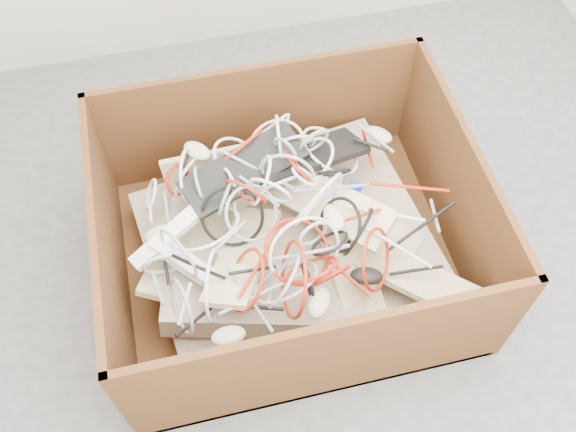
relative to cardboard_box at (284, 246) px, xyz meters
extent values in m
plane|color=#49494B|center=(0.28, -0.16, -0.14)|extent=(3.00, 3.00, 0.00)
cube|color=#412510|center=(0.02, 0.00, -0.12)|extent=(1.27, 1.06, 0.03)
cube|color=#412510|center=(0.02, 0.52, 0.14)|extent=(1.27, 0.02, 0.55)
cube|color=#412510|center=(0.02, -0.52, 0.14)|extent=(1.27, 0.03, 0.55)
cube|color=#412510|center=(0.64, 0.00, 0.14)|extent=(0.03, 1.01, 0.55)
cube|color=#412510|center=(-0.61, 0.00, 0.14)|extent=(0.02, 1.01, 0.55)
cube|color=tan|center=(0.02, 0.02, -0.05)|extent=(1.12, 0.97, 0.21)
cube|color=tan|center=(-0.09, -0.05, 0.03)|extent=(0.80, 0.72, 0.22)
cube|color=beige|center=(-0.24, 0.19, 0.06)|extent=(0.47, 0.29, 0.16)
cube|color=beige|center=(0.30, 0.01, 0.05)|extent=(0.43, 0.43, 0.12)
cube|color=beige|center=(0.20, -0.14, 0.07)|extent=(0.17, 0.45, 0.14)
cube|color=beige|center=(-0.31, -0.16, 0.07)|extent=(0.46, 0.33, 0.14)
cube|color=beige|center=(0.41, -0.30, 0.10)|extent=(0.41, 0.44, 0.14)
cube|color=beige|center=(-0.16, 0.27, 0.18)|extent=(0.46, 0.08, 0.20)
cube|color=beige|center=(-0.17, -0.11, 0.18)|extent=(0.34, 0.46, 0.15)
cube|color=beige|center=(0.17, 0.00, 0.21)|extent=(0.41, 0.44, 0.12)
cube|color=black|center=(0.14, 0.21, 0.24)|extent=(0.47, 0.29, 0.15)
cube|color=black|center=(-0.10, 0.16, 0.29)|extent=(0.47, 0.31, 0.08)
ellipsoid|color=beige|center=(-0.43, 0.04, 0.18)|extent=(0.12, 0.09, 0.04)
ellipsoid|color=beige|center=(0.43, 0.28, 0.20)|extent=(0.12, 0.12, 0.04)
ellipsoid|color=beige|center=(-0.27, -0.37, 0.16)|extent=(0.11, 0.07, 0.04)
ellipsoid|color=beige|center=(0.14, -0.10, 0.29)|extent=(0.07, 0.11, 0.04)
ellipsoid|color=beige|center=(-0.25, 0.29, 0.28)|extent=(0.12, 0.13, 0.04)
ellipsoid|color=black|center=(0.22, -0.27, 0.16)|extent=(0.12, 0.09, 0.04)
ellipsoid|color=beige|center=(0.02, -0.37, 0.25)|extent=(0.11, 0.13, 0.04)
cube|color=white|center=(-0.40, -0.01, 0.22)|extent=(0.27, 0.18, 0.12)
cube|color=white|center=(-0.35, -0.11, 0.19)|extent=(0.26, 0.25, 0.10)
cube|color=#0D19D1|center=(0.27, 0.04, 0.22)|extent=(0.06, 0.06, 0.03)
torus|color=black|center=(-0.18, 0.00, 0.26)|extent=(0.28, 0.20, 0.22)
torus|color=black|center=(-0.32, -0.13, 0.19)|extent=(0.24, 0.22, 0.21)
torus|color=#A41E0B|center=(-0.04, -0.29, 0.28)|extent=(0.10, 0.29, 0.28)
torus|color=silver|center=(-0.42, -0.09, 0.19)|extent=(0.20, 0.05, 0.20)
torus|color=silver|center=(0.07, -0.13, 0.27)|extent=(0.15, 0.06, 0.16)
torus|color=#949499|center=(-0.02, 0.02, 0.37)|extent=(0.18, 0.10, 0.16)
torus|color=#949499|center=(-0.37, -0.10, 0.26)|extent=(0.14, 0.23, 0.26)
torus|color=silver|center=(-0.44, 0.21, 0.18)|extent=(0.09, 0.15, 0.13)
torus|color=#A41E0B|center=(-0.12, 0.03, 0.34)|extent=(0.15, 0.14, 0.15)
torus|color=#A41E0B|center=(0.03, -0.27, 0.29)|extent=(0.22, 0.15, 0.18)
torus|color=silver|center=(0.08, 0.04, 0.35)|extent=(0.11, 0.11, 0.09)
torus|color=silver|center=(-0.30, 0.20, 0.26)|extent=(0.08, 0.25, 0.26)
torus|color=black|center=(0.22, -0.14, 0.24)|extent=(0.17, 0.19, 0.18)
torus|color=silver|center=(0.11, 0.15, 0.27)|extent=(0.20, 0.26, 0.20)
torus|color=#A41E0B|center=(-0.33, 0.23, 0.22)|extent=(0.10, 0.14, 0.15)
torus|color=silver|center=(-0.11, 0.25, 0.25)|extent=(0.21, 0.24, 0.14)
torus|color=silver|center=(0.03, 0.26, 0.25)|extent=(0.30, 0.31, 0.14)
torus|color=#949499|center=(0.16, 0.21, 0.31)|extent=(0.16, 0.06, 0.17)
torus|color=silver|center=(-0.04, 0.00, 0.36)|extent=(0.17, 0.15, 0.21)
torus|color=silver|center=(-0.28, -0.02, 0.25)|extent=(0.33, 0.29, 0.18)
torus|color=#949499|center=(-0.12, -0.03, 0.30)|extent=(0.26, 0.22, 0.18)
torus|color=#A41E0B|center=(0.07, 0.10, 0.33)|extent=(0.12, 0.17, 0.15)
torus|color=black|center=(0.15, -0.14, 0.30)|extent=(0.15, 0.25, 0.22)
torus|color=#A41E0B|center=(0.25, -0.26, 0.23)|extent=(0.20, 0.19, 0.24)
torus|color=black|center=(0.01, -0.29, 0.24)|extent=(0.03, 0.19, 0.19)
torus|color=#A41E0B|center=(-0.18, -0.23, 0.24)|extent=(0.18, 0.30, 0.26)
torus|color=#949499|center=(0.05, 0.18, 0.33)|extent=(0.10, 0.13, 0.16)
torus|color=silver|center=(0.04, 0.25, 0.30)|extent=(0.05, 0.25, 0.26)
torus|color=#A41E0B|center=(0.00, -0.19, 0.27)|extent=(0.28, 0.26, 0.15)
torus|color=silver|center=(0.10, -0.05, 0.33)|extent=(0.26, 0.19, 0.27)
torus|color=silver|center=(-0.30, 0.23, 0.21)|extent=(0.15, 0.18, 0.22)
torus|color=#949499|center=(-0.19, 0.05, 0.30)|extent=(0.08, 0.17, 0.17)
torus|color=#A41E0B|center=(0.08, -0.29, 0.26)|extent=(0.17, 0.09, 0.17)
torus|color=silver|center=(-0.28, -0.21, 0.21)|extent=(0.11, 0.33, 0.34)
torus|color=#949499|center=(-0.07, -0.29, 0.30)|extent=(0.17, 0.25, 0.27)
torus|color=silver|center=(0.10, 0.24, 0.27)|extent=(0.18, 0.06, 0.18)
torus|color=silver|center=(0.23, 0.23, 0.22)|extent=(0.30, 0.34, 0.18)
torus|color=black|center=(0.10, -0.19, 0.29)|extent=(0.18, 0.15, 0.13)
torus|color=black|center=(0.19, 0.06, 0.32)|extent=(0.14, 0.09, 0.12)
torus|color=#949499|center=(-0.39, -0.27, 0.21)|extent=(0.08, 0.25, 0.25)
torus|color=#949499|center=(-0.21, -0.08, 0.24)|extent=(0.21, 0.19, 0.25)
torus|color=#949499|center=(-0.06, -0.28, 0.26)|extent=(0.30, 0.26, 0.19)
torus|color=#949499|center=(0.03, 0.09, 0.32)|extent=(0.18, 0.10, 0.20)
torus|color=black|center=(-0.28, 0.26, 0.21)|extent=(0.09, 0.20, 0.21)
torus|color=silver|center=(-0.16, 0.12, 0.27)|extent=(0.04, 0.16, 0.16)
torus|color=#A41E0B|center=(-0.11, 0.29, 0.25)|extent=(0.29, 0.26, 0.21)
torus|color=silver|center=(0.02, -0.21, 0.30)|extent=(0.35, 0.18, 0.31)
torus|color=silver|center=(-0.06, 0.07, 0.33)|extent=(0.10, 0.24, 0.24)
torus|color=#949499|center=(-0.26, 0.14, 0.28)|extent=(0.04, 0.13, 0.13)
cylinder|color=black|center=(-0.15, -0.21, 0.26)|extent=(0.15, 0.02, 0.05)
cylinder|color=black|center=(-0.20, -0.30, 0.20)|extent=(0.25, 0.10, 0.02)
cylinder|color=#A41E0B|center=(0.39, 0.26, 0.15)|extent=(0.04, 0.20, 0.04)
cylinder|color=#949499|center=(-0.14, -0.29, 0.24)|extent=(0.28, 0.07, 0.06)
cylinder|color=black|center=(-0.35, -0.31, 0.19)|extent=(0.14, 0.11, 0.06)
cylinder|color=#A41E0B|center=(0.44, -0.01, 0.24)|extent=(0.27, 0.09, 0.05)
cylinder|color=#949499|center=(0.41, 0.26, 0.21)|extent=(0.10, 0.18, 0.02)
cylinder|color=silver|center=(0.33, -0.10, 0.25)|extent=(0.24, 0.12, 0.02)
cylinder|color=silver|center=(-0.38, -0.25, 0.20)|extent=(0.07, 0.13, 0.05)
cylinder|color=#949499|center=(-0.46, -0.17, 0.19)|extent=(0.03, 0.13, 0.02)
cylinder|color=#949499|center=(0.03, -0.22, 0.30)|extent=(0.26, 0.06, 0.07)
cylinder|color=black|center=(0.44, -0.15, 0.21)|extent=(0.26, 0.10, 0.09)
cylinder|color=#949499|center=(-0.18, -0.29, 0.22)|extent=(0.11, 0.24, 0.06)
cylinder|color=#A41E0B|center=(-0.12, -0.19, 0.27)|extent=(0.20, 0.22, 0.05)
cylinder|color=black|center=(0.39, -0.28, 0.15)|extent=(0.18, 0.05, 0.06)
cylinder|color=black|center=(0.37, 0.21, 0.23)|extent=(0.12, 0.09, 0.02)
cylinder|color=silver|center=(0.05, 0.37, 0.25)|extent=(0.12, 0.09, 0.02)
cylinder|color=#A41E0B|center=(0.13, -0.28, 0.24)|extent=(0.14, 0.18, 0.07)
cylinder|color=silver|center=(0.32, -0.22, 0.24)|extent=(0.20, 0.22, 0.04)
cylinder|color=black|center=(-0.42, -0.08, 0.19)|extent=(0.02, 0.15, 0.05)
cylinder|color=#949499|center=(-0.06, 0.14, 0.30)|extent=(0.23, 0.18, 0.09)
cylinder|color=#A41E0B|center=(0.23, -0.11, 0.27)|extent=(0.16, 0.04, 0.02)
cylinder|color=#949499|center=(-0.16, 0.08, 0.26)|extent=(0.03, 0.18, 0.03)
cylinder|color=#949499|center=(-0.39, 0.12, 0.18)|extent=(0.02, 0.17, 0.05)
cylinder|color=black|center=(-0.07, 0.26, 0.24)|extent=(0.22, 0.09, 0.03)
cylinder|color=silver|center=(-0.45, 0.15, 0.19)|extent=(0.02, 0.16, 0.06)
cylinder|color=#949499|center=(0.17, 0.02, 0.28)|extent=(0.28, 0.04, 0.09)
cylinder|color=#949499|center=(-0.07, 0.04, 0.31)|extent=(0.11, 0.15, 0.02)
cylinder|color=#949499|center=(0.52, -0.11, 0.18)|extent=(0.05, 0.15, 0.04)
cylinder|color=#949499|center=(0.06, 0.24, 0.27)|extent=(0.11, 0.27, 0.05)
camera|label=1|loc=(-0.27, -1.19, 2.03)|focal=39.84mm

